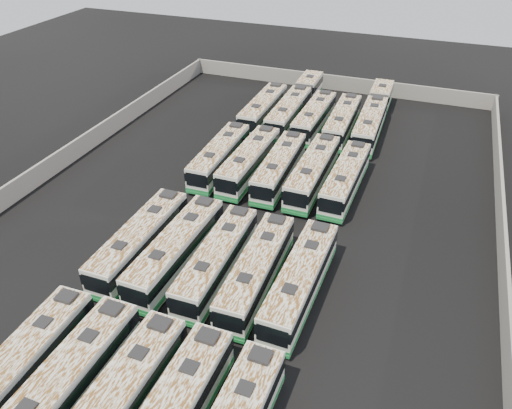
% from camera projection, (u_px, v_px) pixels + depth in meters
% --- Properties ---
extents(ground, '(140.00, 140.00, 0.00)m').
position_uv_depth(ground, '(244.00, 219.00, 46.84)').
color(ground, black).
rests_on(ground, ground).
extents(perimeter_wall, '(45.20, 73.20, 2.20)m').
position_uv_depth(perimeter_wall, '(244.00, 209.00, 46.23)').
color(perimeter_wall, slate).
rests_on(perimeter_wall, ground).
extents(bus_front_far_left, '(2.81, 12.01, 3.37)m').
position_uv_depth(bus_front_far_left, '(20.00, 369.00, 30.52)').
color(bus_front_far_left, silver).
rests_on(bus_front_far_left, ground).
extents(bus_front_left, '(2.74, 12.31, 3.46)m').
position_uv_depth(bus_front_left, '(65.00, 386.00, 29.45)').
color(bus_front_left, silver).
rests_on(bus_front_left, ground).
extents(bus_front_center, '(2.84, 12.28, 3.45)m').
position_uv_depth(bus_front_center, '(116.00, 405.00, 28.38)').
color(bus_front_center, silver).
rests_on(bus_front_center, ground).
extents(bus_midfront_far_left, '(2.59, 12.15, 3.42)m').
position_uv_depth(bus_midfront_far_left, '(140.00, 241.00, 41.16)').
color(bus_midfront_far_left, silver).
rests_on(bus_midfront_far_left, ground).
extents(bus_midfront_left, '(2.87, 12.34, 3.46)m').
position_uv_depth(bus_midfront_left, '(176.00, 250.00, 40.15)').
color(bus_midfront_left, silver).
rests_on(bus_midfront_left, ground).
extents(bus_midfront_center, '(2.72, 11.88, 3.34)m').
position_uv_depth(bus_midfront_center, '(217.00, 260.00, 39.17)').
color(bus_midfront_center, silver).
rests_on(bus_midfront_center, ground).
extents(bus_midfront_right, '(2.78, 11.96, 3.35)m').
position_uv_depth(bus_midfront_right, '(257.00, 271.00, 38.11)').
color(bus_midfront_right, silver).
rests_on(bus_midfront_right, ground).
extents(bus_midfront_far_right, '(2.81, 12.18, 3.42)m').
position_uv_depth(bus_midfront_far_right, '(300.00, 281.00, 37.11)').
color(bus_midfront_far_right, silver).
rests_on(bus_midfront_far_right, ground).
extents(bus_midback_far_left, '(2.82, 11.99, 3.36)m').
position_uv_depth(bus_midback_far_left, '(220.00, 156.00, 53.65)').
color(bus_midback_far_left, silver).
rests_on(bus_midback_far_left, ground).
extents(bus_midback_left, '(2.72, 12.23, 3.44)m').
position_uv_depth(bus_midback_left, '(249.00, 161.00, 52.66)').
color(bus_midback_left, silver).
rests_on(bus_midback_left, ground).
extents(bus_midback_center, '(2.81, 11.96, 3.35)m').
position_uv_depth(bus_midback_center, '(279.00, 167.00, 51.65)').
color(bus_midback_center, silver).
rests_on(bus_midback_center, ground).
extents(bus_midback_right, '(2.69, 12.32, 3.47)m').
position_uv_depth(bus_midback_right, '(313.00, 172.00, 50.73)').
color(bus_midback_right, silver).
rests_on(bus_midback_right, ground).
extents(bus_midback_far_right, '(2.79, 11.93, 3.35)m').
position_uv_depth(bus_midback_far_right, '(346.00, 179.00, 49.71)').
color(bus_midback_far_right, silver).
rests_on(bus_midback_far_right, ground).
extents(bus_back_far_left, '(2.69, 12.27, 3.45)m').
position_uv_depth(bus_back_far_left, '(263.00, 109.00, 64.32)').
color(bus_back_far_left, silver).
rests_on(bus_back_far_left, ground).
extents(bus_back_left, '(2.82, 19.16, 3.47)m').
position_uv_depth(bus_back_left, '(296.00, 104.00, 65.95)').
color(bus_back_left, silver).
rests_on(bus_back_left, ground).
extents(bus_back_center, '(2.72, 12.00, 3.37)m').
position_uv_depth(bus_back_center, '(314.00, 117.00, 62.26)').
color(bus_back_center, silver).
rests_on(bus_back_center, ground).
extents(bus_back_right, '(2.78, 12.05, 3.38)m').
position_uv_depth(bus_back_right, '(342.00, 122.00, 61.19)').
color(bus_back_right, silver).
rests_on(bus_back_right, ground).
extents(bus_back_far_right, '(3.00, 19.12, 3.46)m').
position_uv_depth(bus_back_far_right, '(374.00, 115.00, 62.88)').
color(bus_back_far_right, silver).
rests_on(bus_back_far_right, ground).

